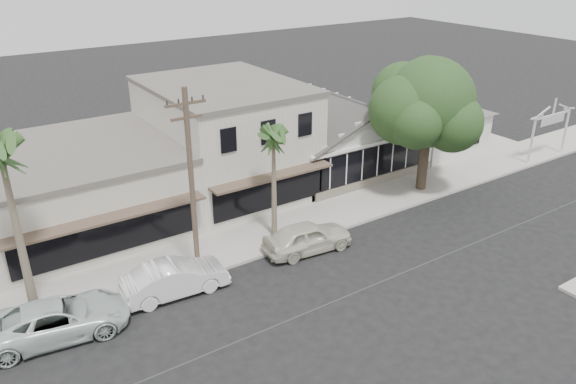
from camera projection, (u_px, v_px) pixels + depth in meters
ground at (416, 268)px, 27.04m from camera, size 140.00×140.00×0.00m
sidewalk_north at (203, 254)px, 28.06m from camera, size 90.00×3.50×0.15m
corner_shop at (338, 131)px, 37.96m from camera, size 10.40×8.60×5.10m
side_cottage at (431, 130)px, 41.84m from camera, size 6.00×6.00×3.00m
arch_sign at (553, 117)px, 39.11m from camera, size 4.12×0.12×3.95m
row_building_near at (225, 140)px, 34.41m from camera, size 8.00×10.00×6.50m
row_building_midnear at (79, 190)px, 30.30m from camera, size 10.00×10.00×4.20m
utility_pole at (192, 182)px, 24.44m from camera, size 1.80×0.24×9.00m
car_0 at (308, 237)px, 28.21m from camera, size 4.76×2.32×1.57m
car_1 at (175, 278)px, 24.77m from camera, size 4.80×1.97×1.55m
car_2 at (58, 319)px, 22.14m from camera, size 5.79×3.26×1.53m
shade_tree at (425, 104)px, 33.35m from camera, size 7.54×6.82×8.36m
palm_east at (273, 138)px, 27.55m from camera, size 2.64×2.64×6.49m
palm_mid at (0, 154)px, 20.46m from camera, size 3.45×3.45×8.51m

